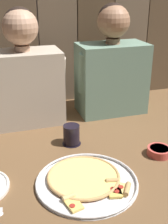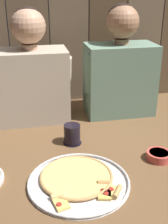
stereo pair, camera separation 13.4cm
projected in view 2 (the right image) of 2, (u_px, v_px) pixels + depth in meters
name	position (u px, v px, depth m)	size (l,w,h in m)	color
ground_plane	(95.00, 156.00, 1.33)	(3.20, 3.20, 0.00)	brown
pizza_tray	(78.00, 180.00, 1.16)	(0.40, 0.40, 0.03)	silver
drinking_glass	(72.00, 134.00, 1.43)	(0.09, 0.09, 0.10)	black
dipping_bowl	(159.00, 155.00, 1.30)	(0.11, 0.11, 0.04)	#CC4C42
diner_left	(31.00, 73.00, 1.60)	(0.43, 0.23, 0.62)	#B2A38E
diner_right	(120.00, 67.00, 1.69)	(0.43, 0.23, 0.63)	slate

